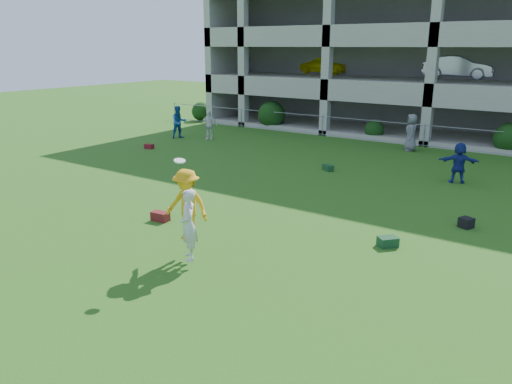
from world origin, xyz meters
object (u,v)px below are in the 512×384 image
Objects in this scene: bystander_c at (411,133)px; frisbee_contest at (187,210)px; crate_d at (466,223)px; parking_garage at (473,32)px; bystander_b at (209,125)px; bystander_a at (179,122)px; bystander_d at (459,163)px.

frisbee_contest is (-0.22, -16.52, 0.37)m from bystander_c.
parking_garage reaches higher than crate_d.
parking_garage is at bearing 153.43° from bystander_c.
parking_garage is (10.77, 13.48, 5.19)m from bystander_b.
bystander_b is 11.05m from bystander_c.
bystander_c is at bearing 89.24° from frisbee_contest.
frisbee_contest is at bearing -75.24° from bystander_b.
bystander_a is 18.33m from crate_d.
crate_d is (5.02, -10.19, -0.79)m from bystander_c.
bystander_d is at bearing -65.50° from bystander_a.
bystander_d is (14.06, -1.75, -0.03)m from bystander_b.
bystander_b is 18.01m from parking_garage.
parking_garage reaches higher than bystander_a.
bystander_d is 5.34m from crate_d.
frisbee_contest reaches higher than bystander_c.
crate_d is (17.24, -6.17, -0.77)m from bystander_a.
frisbee_contest reaches higher than bystander_a.
frisbee_contest is (-3.76, -11.42, 0.50)m from bystander_d.
bystander_d is 0.05× the size of parking_garage.
bystander_a is 17.33m from frisbee_contest.
crate_d is 21.68m from parking_garage.
crate_d is (15.54, -6.83, -0.68)m from bystander_b.
frisbee_contest is 27.06m from parking_garage.
bystander_d is 0.65× the size of frisbee_contest.
bystander_a is at bearing -131.38° from parking_garage.
parking_garage is at bearing 28.10° from bystander_b.
crate_d is at bearing 87.71° from bystander_d.
bystander_c is 5.35× the size of crate_d.
bystander_a is 12.86m from bystander_c.
bystander_d is 4.58× the size of crate_d.
frisbee_contest is at bearing -129.61° from crate_d.
bystander_a is 1.82m from bystander_b.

